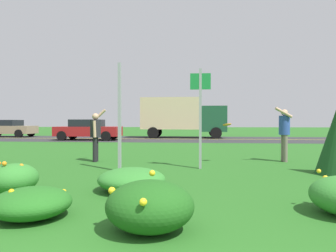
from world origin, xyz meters
TOP-DOWN VIEW (x-y plane):
  - ground_plane at (0.00, 10.39)m, footprint 120.00×120.00m
  - highway_strip at (0.00, 20.77)m, footprint 120.00×7.81m
  - highway_center_stripe at (0.00, 20.77)m, footprint 120.00×0.16m
  - daylily_clump_front_left at (-0.38, 4.21)m, footprint 1.26×1.23m
  - daylily_clump_mid_left at (0.28, 2.22)m, footprint 1.05×1.00m
  - daylily_clump_front_center at (-2.43, 3.79)m, footprint 0.81×0.87m
  - daylily_clump_mid_center at (-1.37, 2.55)m, footprint 1.05×1.00m
  - sign_post_near_path at (-1.16, 6.32)m, footprint 0.07×0.10m
  - sign_post_by_roadside at (0.94, 6.95)m, footprint 0.56×0.10m
  - person_thrower_dark_shirt at (-2.42, 8.06)m, footprint 0.46×0.51m
  - person_catcher_blue_shirt at (3.65, 8.63)m, footprint 0.56×0.52m
  - frisbee_orange at (1.79, 8.22)m, footprint 0.27×0.27m
  - car_tan_leftmost at (-15.22, 22.53)m, footprint 4.50×2.00m
  - car_red_center_left at (-6.79, 19.02)m, footprint 4.50×2.00m
  - box_truck_dark_green at (-0.32, 22.53)m, footprint 6.70×2.46m

SIDE VIEW (x-z plane):
  - ground_plane at x=0.00m, z-range 0.00..0.00m
  - highway_strip at x=0.00m, z-range 0.00..0.01m
  - highway_center_stripe at x=0.00m, z-range 0.01..0.01m
  - daylily_clump_mid_center at x=-1.37m, z-range 0.00..0.41m
  - daylily_clump_front_left at x=-0.38m, z-range 0.00..0.43m
  - daylily_clump_front_center at x=-2.43m, z-range -0.03..0.57m
  - daylily_clump_mid_left at x=0.28m, z-range -0.03..0.63m
  - car_tan_leftmost at x=-15.22m, z-range 0.01..1.46m
  - car_red_center_left at x=-6.79m, z-range 0.01..1.46m
  - person_thrower_dark_shirt at x=-2.42m, z-range 0.08..1.80m
  - person_catcher_blue_shirt at x=3.65m, z-range 0.14..1.90m
  - frisbee_orange at x=1.79m, z-range 1.14..1.25m
  - sign_post_near_path at x=-1.16m, z-range 0.00..2.82m
  - sign_post_by_roadside at x=0.94m, z-range 0.28..3.03m
  - box_truck_dark_green at x=-0.32m, z-range 0.20..3.40m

